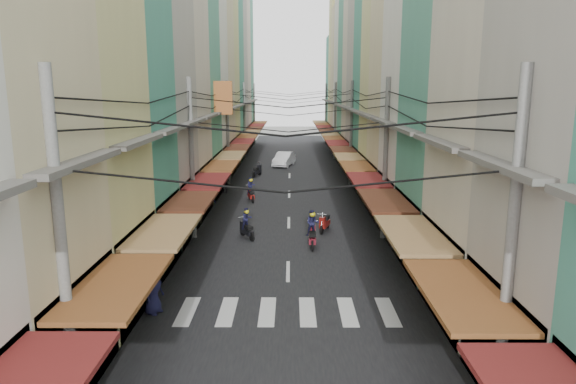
{
  "coord_description": "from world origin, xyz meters",
  "views": [
    {
      "loc": [
        0.11,
        -22.69,
        7.71
      ],
      "look_at": [
        -0.03,
        3.16,
        2.41
      ],
      "focal_mm": 32.0,
      "sensor_mm": 36.0,
      "label": 1
    }
  ],
  "objects_px": {
    "market_umbrella": "(442,225)",
    "traffic_sign": "(403,202)",
    "white_car": "(284,166)",
    "bicycle": "(459,281)"
  },
  "relations": [
    {
      "from": "bicycle",
      "to": "market_umbrella",
      "type": "distance_m",
      "value": 2.41
    },
    {
      "from": "white_car",
      "to": "bicycle",
      "type": "height_order",
      "value": "white_car"
    },
    {
      "from": "white_car",
      "to": "market_umbrella",
      "type": "bearing_deg",
      "value": -64.34
    },
    {
      "from": "white_car",
      "to": "bicycle",
      "type": "bearing_deg",
      "value": -63.07
    },
    {
      "from": "white_car",
      "to": "market_umbrella",
      "type": "distance_m",
      "value": 31.38
    },
    {
      "from": "bicycle",
      "to": "market_umbrella",
      "type": "xyz_separation_m",
      "value": [
        -0.77,
        0.23,
        2.27
      ]
    },
    {
      "from": "bicycle",
      "to": "white_car",
      "type": "bearing_deg",
      "value": 7.46
    },
    {
      "from": "white_car",
      "to": "bicycle",
      "type": "distance_m",
      "value": 31.7
    },
    {
      "from": "white_car",
      "to": "market_umbrella",
      "type": "xyz_separation_m",
      "value": [
        6.75,
        -30.57,
        2.27
      ]
    },
    {
      "from": "market_umbrella",
      "to": "traffic_sign",
      "type": "distance_m",
      "value": 3.75
    }
  ]
}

